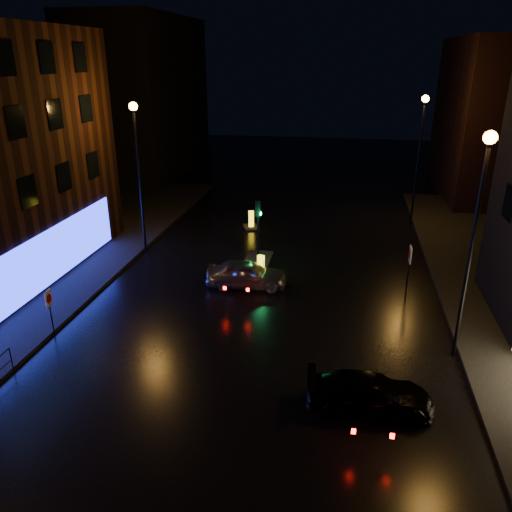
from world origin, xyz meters
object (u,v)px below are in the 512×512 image
(dark_sedan, at_px, (370,393))
(bollard_near, at_px, (261,272))
(bollard_far, at_px, (251,224))
(traffic_signal, at_px, (258,252))
(road_sign_right, at_px, (410,259))
(silver_hatchback, at_px, (247,274))
(road_sign_left, at_px, (49,303))

(dark_sedan, bearing_deg, bollard_near, 25.05)
(bollard_far, bearing_deg, bollard_near, -97.24)
(traffic_signal, distance_m, road_sign_right, 8.31)
(dark_sedan, bearing_deg, road_sign_right, -15.92)
(silver_hatchback, relative_size, dark_sedan, 0.97)
(silver_hatchback, height_order, bollard_near, silver_hatchback)
(bollard_near, height_order, bollard_far, bollard_near)
(road_sign_left, bearing_deg, road_sign_right, 18.04)
(traffic_signal, xyz_separation_m, bollard_near, (0.55, -2.21, -0.24))
(traffic_signal, bearing_deg, road_sign_left, -125.23)
(bollard_near, relative_size, road_sign_left, 0.78)
(silver_hatchback, bearing_deg, road_sign_right, -91.22)
(bollard_near, relative_size, bollard_far, 1.01)
(bollard_near, bearing_deg, traffic_signal, 124.47)
(traffic_signal, xyz_separation_m, bollard_far, (-1.43, 5.44, -0.24))
(traffic_signal, relative_size, road_sign_right, 1.46)
(silver_hatchback, height_order, bollard_far, silver_hatchback)
(silver_hatchback, bearing_deg, bollard_far, 3.39)
(road_sign_left, bearing_deg, dark_sedan, -17.30)
(dark_sedan, distance_m, road_sign_right, 9.28)
(traffic_signal, xyz_separation_m, silver_hatchback, (0.05, -3.43, 0.16))
(silver_hatchback, xyz_separation_m, road_sign_right, (7.67, 0.65, 1.10))
(road_sign_left, bearing_deg, traffic_signal, 47.87)
(dark_sedan, distance_m, road_sign_left, 12.68)
(dark_sedan, xyz_separation_m, road_sign_right, (1.98, 8.99, 1.19))
(bollard_near, height_order, road_sign_left, road_sign_left)
(bollard_near, distance_m, road_sign_left, 10.34)
(dark_sedan, xyz_separation_m, road_sign_left, (-12.44, 2.28, 0.93))
(traffic_signal, relative_size, bollard_far, 2.18)
(silver_hatchback, xyz_separation_m, bollard_far, (-1.48, 8.87, -0.41))
(silver_hatchback, relative_size, bollard_far, 2.47)
(traffic_signal, distance_m, bollard_near, 2.29)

